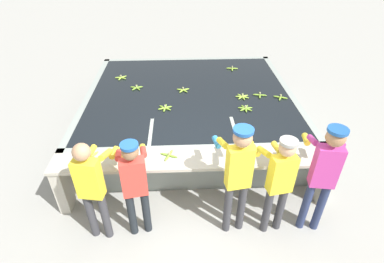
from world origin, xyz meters
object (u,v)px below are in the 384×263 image
(banana_bunch_floating_6, at_px, (232,68))
(banana_bunch_floating_7, at_px, (242,97))
(banana_bunch_floating_8, at_px, (165,108))
(worker_4, at_px, (324,171))
(banana_bunch_floating_4, at_px, (245,108))
(worker_3, at_px, (279,178))
(knife_0, at_px, (247,155))
(banana_bunch_ledge_1, at_px, (169,155))
(worker_2, at_px, (238,171))
(banana_bunch_floating_2, at_px, (280,97))
(banana_bunch_floating_3, at_px, (136,88))
(banana_bunch_floating_0, at_px, (183,90))
(banana_bunch_floating_5, at_px, (260,95))
(worker_1, at_px, (134,181))
(banana_bunch_ledge_0, at_px, (91,156))
(worker_0, at_px, (91,184))
(banana_bunch_floating_1, at_px, (121,77))

(banana_bunch_floating_6, distance_m, banana_bunch_floating_7, 1.43)
(banana_bunch_floating_7, distance_m, banana_bunch_floating_8, 1.57)
(worker_4, bearing_deg, banana_bunch_floating_4, 107.32)
(worker_3, distance_m, banana_bunch_floating_4, 1.97)
(worker_4, bearing_deg, banana_bunch_floating_8, 135.74)
(knife_0, bearing_deg, banana_bunch_floating_4, 79.83)
(banana_bunch_ledge_1, bearing_deg, banana_bunch_floating_6, 65.89)
(worker_2, height_order, banana_bunch_floating_6, worker_2)
(banana_bunch_floating_2, xyz_separation_m, banana_bunch_floating_3, (-2.90, 0.56, -0.00))
(banana_bunch_floating_0, height_order, banana_bunch_floating_5, same)
(worker_3, xyz_separation_m, banana_bunch_ledge_1, (-1.45, 0.64, -0.09))
(worker_1, xyz_separation_m, worker_4, (2.44, -0.04, 0.12))
(worker_2, bearing_deg, banana_bunch_floating_4, 75.73)
(banana_bunch_floating_2, distance_m, knife_0, 2.04)
(banana_bunch_floating_3, bearing_deg, knife_0, -51.08)
(banana_bunch_floating_3, relative_size, banana_bunch_floating_4, 0.99)
(worker_2, xyz_separation_m, banana_bunch_floating_0, (-0.65, 2.76, -0.21))
(banana_bunch_floating_4, bearing_deg, banana_bunch_ledge_0, -152.80)
(worker_3, relative_size, worker_4, 0.92)
(worker_1, distance_m, worker_3, 1.88)
(banana_bunch_floating_3, bearing_deg, worker_0, -94.70)
(banana_bunch_floating_6, bearing_deg, banana_bunch_floating_8, -130.37)
(banana_bunch_floating_2, height_order, banana_bunch_floating_4, same)
(banana_bunch_ledge_0, bearing_deg, worker_2, -17.36)
(banana_bunch_floating_1, height_order, banana_bunch_floating_5, same)
(worker_3, xyz_separation_m, knife_0, (-0.30, 0.61, -0.10))
(banana_bunch_floating_0, relative_size, banana_bunch_floating_8, 0.98)
(banana_bunch_floating_0, xyz_separation_m, banana_bunch_floating_2, (1.92, -0.41, 0.00))
(banana_bunch_floating_2, relative_size, banana_bunch_floating_5, 0.96)
(worker_2, height_order, banana_bunch_floating_1, worker_2)
(worker_1, bearing_deg, worker_2, -0.64)
(banana_bunch_floating_3, height_order, banana_bunch_floating_7, same)
(banana_bunch_floating_2, bearing_deg, banana_bunch_ledge_1, -141.46)
(banana_bunch_floating_1, distance_m, banana_bunch_ledge_1, 3.04)
(worker_2, distance_m, worker_4, 1.11)
(worker_0, xyz_separation_m, worker_4, (2.98, 0.00, 0.10))
(worker_0, height_order, banana_bunch_floating_1, worker_0)
(worker_4, relative_size, knife_0, 5.98)
(worker_2, bearing_deg, banana_bunch_floating_1, 120.51)
(worker_3, relative_size, banana_bunch_ledge_1, 5.86)
(worker_1, height_order, worker_3, worker_3)
(worker_2, xyz_separation_m, worker_3, (0.55, -0.02, -0.12))
(worker_0, xyz_separation_m, worker_2, (1.87, 0.03, 0.11))
(banana_bunch_floating_3, height_order, banana_bunch_floating_8, same)
(banana_bunch_floating_1, height_order, banana_bunch_ledge_0, banana_bunch_ledge_0)
(banana_bunch_floating_3, xyz_separation_m, banana_bunch_floating_7, (2.15, -0.49, -0.00))
(banana_bunch_floating_3, height_order, banana_bunch_floating_5, same)
(worker_4, distance_m, banana_bunch_ledge_1, 2.12)
(worker_0, height_order, banana_bunch_floating_3, worker_0)
(worker_2, distance_m, banana_bunch_floating_8, 2.28)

